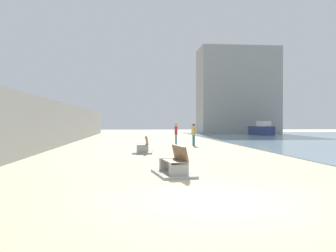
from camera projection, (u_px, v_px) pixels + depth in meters
name	position (u px, v px, depth m)	size (l,w,h in m)	color
ground_plane	(160.00, 146.00, 25.82)	(120.00, 120.00, 0.00)	#C6B793
seawall	(54.00, 125.00, 25.07)	(0.80, 64.00, 3.18)	#9E9E99
bench_near	(174.00, 168.00, 11.77)	(1.38, 2.23, 0.98)	#9E9E99
bench_far	(143.00, 149.00, 20.31)	(1.25, 2.17, 0.98)	#9E9E99
person_walking	(176.00, 133.00, 25.14)	(0.23, 0.53, 1.74)	teal
person_standing	(194.00, 133.00, 26.52)	(0.30, 0.48, 1.67)	teal
boat_far_right	(262.00, 130.00, 47.77)	(2.33, 4.50, 1.88)	navy
harbor_building	(238.00, 91.00, 55.01)	(12.00, 6.00, 13.15)	gray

